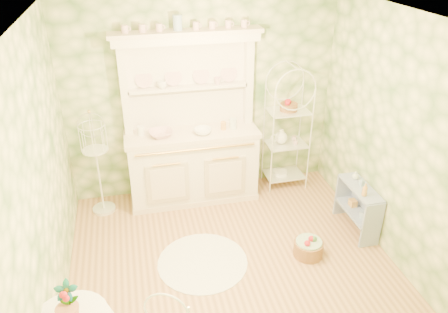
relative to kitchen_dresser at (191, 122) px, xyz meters
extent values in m
plane|color=tan|center=(0.20, -1.52, -1.15)|extent=(3.60, 3.60, 0.00)
plane|color=white|center=(0.20, -1.52, 1.56)|extent=(3.60, 3.60, 0.00)
plane|color=#F2EDB2|center=(-1.60, -1.52, 0.21)|extent=(3.60, 3.60, 0.00)
plane|color=#F2EDB2|center=(2.00, -1.52, 0.21)|extent=(3.60, 3.60, 0.00)
plane|color=#F2EDB2|center=(0.20, 0.28, 0.21)|extent=(3.60, 3.60, 0.00)
plane|color=#F2EDB2|center=(0.20, -3.32, 0.21)|extent=(3.60, 3.60, 0.00)
cube|color=white|center=(0.00, 0.00, 0.00)|extent=(1.87, 0.61, 2.29)
cube|color=white|center=(1.35, 0.07, -0.21)|extent=(0.58, 0.42, 1.87)
cube|color=#8B9ABE|center=(1.86, -1.18, -0.84)|extent=(0.31, 0.74, 0.62)
cube|color=white|center=(-1.24, -0.05, -0.44)|extent=(0.34, 0.34, 1.42)
cylinder|color=olive|center=(1.09, -1.51, -1.04)|extent=(0.39, 0.39, 0.22)
cylinder|color=white|center=(-0.13, -1.37, -1.14)|extent=(1.09, 1.09, 0.01)
imported|color=white|center=(-0.41, -0.04, -0.13)|extent=(0.33, 0.33, 0.07)
imported|color=white|center=(0.13, -0.09, -0.13)|extent=(0.30, 0.30, 0.07)
imported|color=white|center=(-0.33, 0.16, 0.47)|extent=(0.15, 0.15, 0.09)
imported|color=white|center=(0.38, 0.15, 0.47)|extent=(0.11, 0.11, 0.09)
imported|color=#3F7238|center=(-1.37, -2.53, -0.29)|extent=(0.18, 0.12, 0.33)
imported|color=gold|center=(1.80, -1.35, -0.46)|extent=(0.07, 0.07, 0.16)
imported|color=#8AA7C1|center=(1.88, -1.14, -0.49)|extent=(0.05, 0.05, 0.11)
imported|color=silver|center=(1.88, -0.98, -0.50)|extent=(0.10, 0.10, 0.10)
camera|label=1|loc=(-0.74, -5.15, 2.27)|focal=35.00mm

